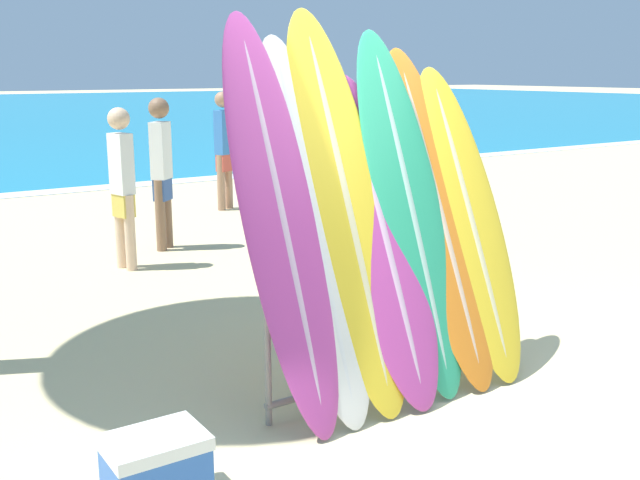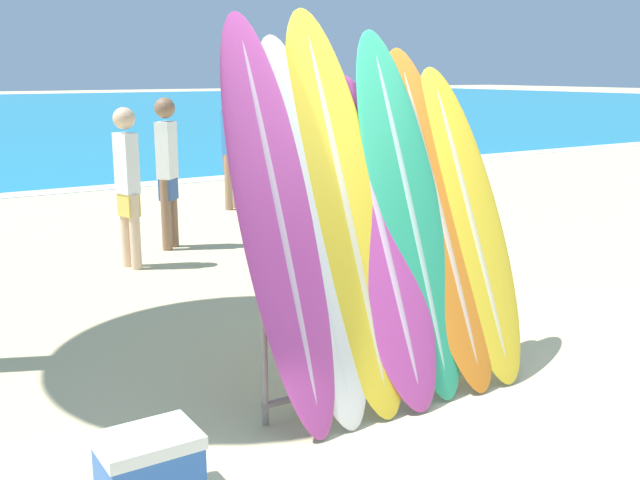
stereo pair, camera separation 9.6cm
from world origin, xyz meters
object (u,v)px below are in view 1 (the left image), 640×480
at_px(surfboard_slot_1, 313,226).
at_px(person_mid_beach, 224,146).
at_px(surfboard_slot_3, 382,237).
at_px(surfboard_rack, 388,324).
at_px(person_near_water, 373,176).
at_px(surfboard_slot_2, 346,207).
at_px(surfboard_slot_4, 409,210).
at_px(cooler_box, 156,470).
at_px(surfboard_slot_6, 469,220).
at_px(surfboard_slot_0, 280,219).
at_px(person_far_right, 122,182).
at_px(person_far_left, 162,168).
at_px(surfboard_slot_5, 439,214).

bearing_deg(surfboard_slot_1, person_mid_beach, 68.14).
xyz_separation_m(surfboard_slot_1, surfboard_slot_3, (0.49, -0.05, -0.12)).
height_order(surfboard_rack, person_near_water, person_near_water).
relative_size(surfboard_slot_1, person_near_water, 1.32).
relative_size(surfboard_slot_2, surfboard_slot_4, 1.05).
bearing_deg(surfboard_slot_1, cooler_box, -156.65).
bearing_deg(surfboard_slot_6, surfboard_slot_0, 178.03).
height_order(surfboard_slot_2, person_near_water, surfboard_slot_2).
distance_m(surfboard_slot_0, surfboard_slot_6, 1.50).
distance_m(surfboard_slot_1, surfboard_slot_6, 1.27).
height_order(surfboard_slot_4, person_mid_beach, surfboard_slot_4).
distance_m(surfboard_slot_3, person_far_right, 3.95).
xyz_separation_m(person_near_water, person_far_left, (-1.67, 1.85, 0.01)).
distance_m(surfboard_slot_4, surfboard_slot_6, 0.53).
bearing_deg(surfboard_slot_2, surfboard_slot_5, -2.87).
relative_size(surfboard_slot_2, cooler_box, 5.22).
bearing_deg(cooler_box, person_near_water, 40.54).
bearing_deg(person_far_right, person_mid_beach, -57.62).
bearing_deg(surfboard_slot_3, surfboard_slot_4, 10.49).
bearing_deg(surfboard_slot_3, person_near_water, 53.61).
distance_m(surfboard_slot_6, person_far_right, 4.08).
bearing_deg(surfboard_slot_5, surfboard_rack, -168.73).
xyz_separation_m(surfboard_slot_2, person_mid_beach, (2.34, 6.45, -0.27)).
bearing_deg(surfboard_slot_0, surfboard_slot_4, -1.00).
relative_size(surfboard_slot_1, surfboard_slot_2, 0.93).
bearing_deg(person_far_right, surfboard_slot_2, 167.67).
distance_m(person_near_water, person_far_left, 2.49).
bearing_deg(surfboard_slot_0, surfboard_slot_3, -5.14).
relative_size(surfboard_slot_6, person_near_water, 1.21).
bearing_deg(person_near_water, surfboard_slot_5, 155.47).
distance_m(surfboard_rack, person_far_left, 4.67).
bearing_deg(surfboard_slot_4, surfboard_slot_6, -3.81).
bearing_deg(surfboard_slot_0, surfboard_rack, -9.33).
bearing_deg(person_mid_beach, person_far_left, 23.56).
height_order(surfboard_rack, surfboard_slot_1, surfboard_slot_1).
bearing_deg(person_far_right, person_far_left, -61.40).
relative_size(surfboard_slot_5, person_mid_beach, 1.26).
xyz_separation_m(surfboard_slot_0, person_far_left, (1.05, 4.51, -0.25)).
height_order(person_mid_beach, person_far_left, same).
bearing_deg(surfboard_slot_2, cooler_box, -159.31).
height_order(surfboard_slot_5, person_mid_beach, surfboard_slot_5).
relative_size(surfboard_slot_4, surfboard_slot_6, 1.12).
height_order(surfboard_slot_1, person_far_right, surfboard_slot_1).
relative_size(surfboard_slot_6, cooler_box, 4.44).
distance_m(surfboard_slot_5, person_far_left, 4.53).
height_order(surfboard_slot_6, person_far_left, surfboard_slot_6).
bearing_deg(surfboard_slot_0, surfboard_slot_6, -1.97).
bearing_deg(surfboard_slot_0, surfboard_slot_1, -3.64).
bearing_deg(person_mid_beach, surfboard_slot_0, 42.11).
bearing_deg(person_near_water, surfboard_slot_3, 148.15).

